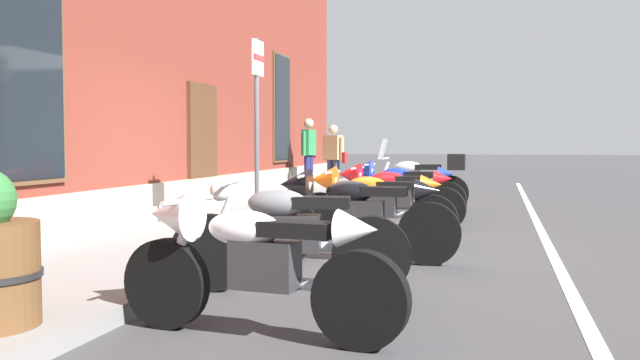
{
  "coord_description": "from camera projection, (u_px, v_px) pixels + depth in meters",
  "views": [
    {
      "loc": [
        -8.8,
        -2.57,
        1.3
      ],
      "look_at": [
        1.18,
        -0.03,
        0.75
      ],
      "focal_mm": 39.23,
      "sensor_mm": 36.0,
      "label": 1
    }
  ],
  "objects": [
    {
      "name": "ground_plane",
      "position": [
        296.0,
        241.0,
        9.21
      ],
      "size": [
        140.0,
        140.0,
        0.0
      ],
      "primitive_type": "plane",
      "color": "#38383A"
    },
    {
      "name": "sidewalk",
      "position": [
        213.0,
        233.0,
        9.5
      ],
      "size": [
        28.6,
        2.35,
        0.14
      ],
      "primitive_type": "cube",
      "color": "slate",
      "rests_on": "ground_plane"
    },
    {
      "name": "lane_stripe",
      "position": [
        550.0,
        250.0,
        8.42
      ],
      "size": [
        28.6,
        0.12,
        0.01
      ],
      "primitive_type": "cube",
      "color": "silver",
      "rests_on": "ground_plane"
    },
    {
      "name": "motorcycle_white_sport",
      "position": [
        247.0,
        257.0,
        4.63
      ],
      "size": [
        0.62,
        2.05,
        0.98
      ],
      "color": "black",
      "rests_on": "ground_plane"
    },
    {
      "name": "motorcycle_grey_naked",
      "position": [
        287.0,
        237.0,
        6.0
      ],
      "size": [
        0.62,
        2.09,
        0.97
      ],
      "color": "black",
      "rests_on": "ground_plane"
    },
    {
      "name": "motorcycle_black_sport",
      "position": [
        351.0,
        211.0,
        7.57
      ],
      "size": [
        0.62,
        2.2,
        1.01
      ],
      "color": "black",
      "rests_on": "ground_plane"
    },
    {
      "name": "motorcycle_orange_sport",
      "position": [
        369.0,
        201.0,
        9.02
      ],
      "size": [
        0.62,
        2.13,
        0.99
      ],
      "color": "black",
      "rests_on": "ground_plane"
    },
    {
      "name": "motorcycle_red_sport",
      "position": [
        389.0,
        193.0,
        10.53
      ],
      "size": [
        0.62,
        2.15,
        0.99
      ],
      "color": "black",
      "rests_on": "ground_plane"
    },
    {
      "name": "motorcycle_blue_sport",
      "position": [
        398.0,
        187.0,
        11.87
      ],
      "size": [
        0.62,
        2.16,
        1.0
      ],
      "color": "black",
      "rests_on": "ground_plane"
    },
    {
      "name": "motorcycle_silver_touring",
      "position": [
        419.0,
        181.0,
        13.33
      ],
      "size": [
        0.62,
        2.1,
        1.37
      ],
      "color": "black",
      "rests_on": "ground_plane"
    },
    {
      "name": "pedestrian_tan_coat",
      "position": [
        334.0,
        156.0,
        15.73
      ],
      "size": [
        0.37,
        0.63,
        1.56
      ],
      "color": "#2D3351",
      "rests_on": "sidewalk"
    },
    {
      "name": "pedestrian_striped_shirt",
      "position": [
        309.0,
        150.0,
        16.58
      ],
      "size": [
        0.66,
        0.27,
        1.73
      ],
      "color": "#1E1E4C",
      "rests_on": "sidewalk"
    },
    {
      "name": "parking_sign",
      "position": [
        257.0,
        108.0,
        8.82
      ],
      "size": [
        0.36,
        0.07,
        2.47
      ],
      "color": "#4C4C51",
      "rests_on": "sidewalk"
    }
  ]
}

